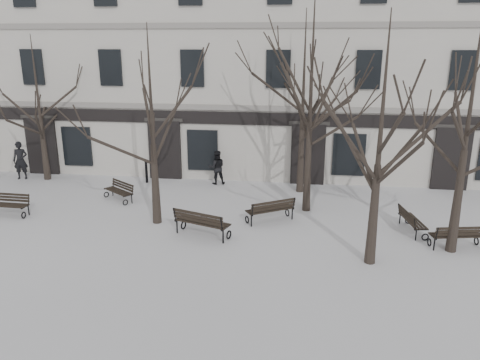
% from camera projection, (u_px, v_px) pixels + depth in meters
% --- Properties ---
extents(ground, '(100.00, 100.00, 0.00)m').
position_uv_depth(ground, '(200.00, 249.00, 15.52)').
color(ground, silver).
rests_on(ground, ground).
extents(building, '(40.40, 10.20, 11.40)m').
position_uv_depth(building, '(248.00, 62.00, 26.25)').
color(building, '#BCB7AE').
rests_on(building, ground).
extents(tree_1, '(5.07, 5.07, 7.24)m').
position_uv_depth(tree_1, '(151.00, 103.00, 16.49)').
color(tree_1, black).
rests_on(tree_1, ground).
extents(tree_2, '(5.24, 5.24, 7.48)m').
position_uv_depth(tree_2, '(382.00, 112.00, 13.23)').
color(tree_2, black).
rests_on(tree_2, ground).
extents(tree_3, '(5.66, 5.66, 8.08)m').
position_uv_depth(tree_3, '(472.00, 96.00, 13.92)').
color(tree_3, black).
rests_on(tree_3, ground).
extents(tree_4, '(4.86, 4.86, 6.94)m').
position_uv_depth(tree_4, '(37.00, 91.00, 22.11)').
color(tree_4, black).
rests_on(tree_4, ground).
extents(tree_5, '(5.98, 5.98, 8.55)m').
position_uv_depth(tree_5, '(312.00, 76.00, 17.55)').
color(tree_5, black).
rests_on(tree_5, ground).
extents(tree_6, '(5.55, 5.55, 7.93)m').
position_uv_depth(tree_6, '(304.00, 81.00, 20.03)').
color(tree_6, black).
rests_on(tree_6, ground).
extents(bench_0, '(1.73, 0.68, 0.86)m').
position_uv_depth(bench_0, '(7.00, 204.00, 18.39)').
color(bench_0, black).
rests_on(bench_0, ground).
extents(bench_1, '(2.11, 1.36, 1.01)m').
position_uv_depth(bench_1, '(201.00, 222.00, 16.32)').
color(bench_1, black).
rests_on(bench_1, ground).
extents(bench_2, '(1.80, 0.94, 0.87)m').
position_uv_depth(bench_2, '(458.00, 235.00, 15.41)').
color(bench_2, black).
rests_on(bench_2, ground).
extents(bench_3, '(1.60, 1.39, 0.80)m').
position_uv_depth(bench_3, '(120.00, 190.00, 20.16)').
color(bench_3, black).
rests_on(bench_3, ground).
extents(bench_4, '(1.89, 1.54, 0.93)m').
position_uv_depth(bench_4, '(271.00, 209.00, 17.69)').
color(bench_4, black).
rests_on(bench_4, ground).
extents(bench_5, '(0.85, 1.70, 0.82)m').
position_uv_depth(bench_5, '(411.00, 220.00, 16.77)').
color(bench_5, black).
rests_on(bench_5, ground).
extents(bollard_a, '(0.15, 0.15, 1.13)m').
position_uv_depth(bollard_a, '(146.00, 171.00, 22.59)').
color(bollard_a, black).
rests_on(bollard_a, ground).
extents(bollard_b, '(0.15, 0.15, 1.15)m').
position_uv_depth(bollard_b, '(379.00, 177.00, 21.49)').
color(bollard_b, black).
rests_on(bollard_b, ground).
extents(pedestrian_a, '(0.78, 0.62, 1.89)m').
position_uv_depth(pedestrian_a, '(23.00, 179.00, 23.42)').
color(pedestrian_a, black).
rests_on(pedestrian_a, ground).
extents(pedestrian_b, '(0.93, 0.80, 1.64)m').
position_uv_depth(pedestrian_b, '(217.00, 184.00, 22.59)').
color(pedestrian_b, black).
rests_on(pedestrian_b, ground).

